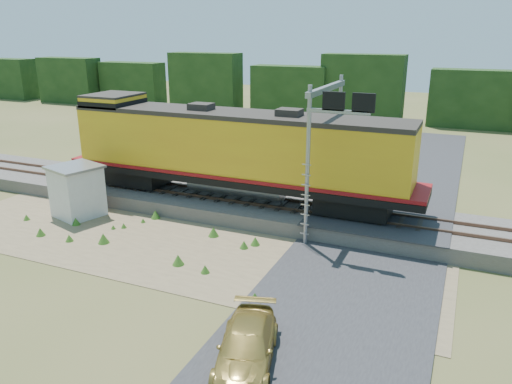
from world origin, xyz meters
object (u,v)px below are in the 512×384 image
at_px(locomotive, 231,150).
at_px(car, 247,347).
at_px(shed, 77,191).
at_px(signal_gantry, 330,122).

height_order(locomotive, car, locomotive).
distance_m(shed, signal_gantry, 14.28).
bearing_deg(signal_gantry, locomotive, 173.22).
height_order(locomotive, signal_gantry, signal_gantry).
height_order(shed, signal_gantry, signal_gantry).
bearing_deg(signal_gantry, car, -86.26).
distance_m(locomotive, car, 14.20).
distance_m(shed, car, 16.21).
xyz_separation_m(signal_gantry, car, (0.76, -11.58, -5.07)).
bearing_deg(shed, locomotive, 45.75).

